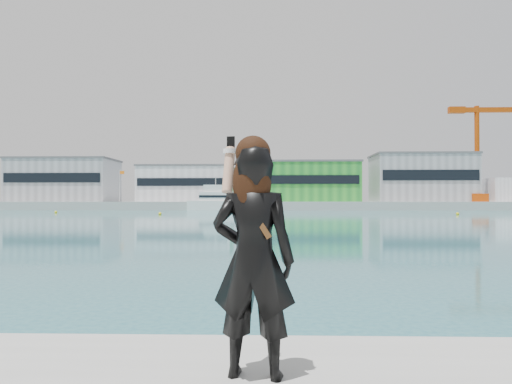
# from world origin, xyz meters

# --- Properties ---
(far_quay) EXTENTS (320.00, 40.00, 2.00)m
(far_quay) POSITION_xyz_m (0.00, 130.00, 1.00)
(far_quay) COLOR #9E9E99
(far_quay) RESTS_ON ground
(warehouse_grey_left) EXTENTS (26.52, 16.36, 11.50)m
(warehouse_grey_left) POSITION_xyz_m (-55.00, 127.98, 7.76)
(warehouse_grey_left) COLOR gray
(warehouse_grey_left) RESTS_ON far_quay
(warehouse_white) EXTENTS (24.48, 15.35, 9.50)m
(warehouse_white) POSITION_xyz_m (-22.00, 127.98, 6.76)
(warehouse_white) COLOR silver
(warehouse_white) RESTS_ON far_quay
(warehouse_green) EXTENTS (30.60, 16.36, 10.50)m
(warehouse_green) POSITION_xyz_m (8.00, 127.98, 7.26)
(warehouse_green) COLOR #21852D
(warehouse_green) RESTS_ON far_quay
(warehouse_grey_right) EXTENTS (25.50, 15.35, 12.50)m
(warehouse_grey_right) POSITION_xyz_m (40.00, 127.98, 8.26)
(warehouse_grey_right) COLOR gray
(warehouse_grey_right) RESTS_ON far_quay
(ancillary_shed) EXTENTS (12.00, 10.00, 6.00)m
(ancillary_shed) POSITION_xyz_m (62.00, 126.00, 5.00)
(ancillary_shed) COLOR silver
(ancillary_shed) RESTS_ON far_quay
(dock_crane) EXTENTS (23.00, 4.00, 24.00)m
(dock_crane) POSITION_xyz_m (53.20, 122.00, 15.07)
(dock_crane) COLOR #CA470B
(dock_crane) RESTS_ON far_quay
(flagpole_left) EXTENTS (1.28, 0.16, 8.00)m
(flagpole_left) POSITION_xyz_m (-37.91, 121.00, 6.54)
(flagpole_left) COLOR silver
(flagpole_left) RESTS_ON far_quay
(flagpole_right) EXTENTS (1.28, 0.16, 8.00)m
(flagpole_right) POSITION_xyz_m (22.09, 121.00, 6.54)
(flagpole_right) COLOR silver
(flagpole_right) RESTS_ON far_quay
(motor_yacht) EXTENTS (16.92, 5.89, 7.75)m
(motor_yacht) POSITION_xyz_m (-11.16, 111.65, 2.18)
(motor_yacht) COLOR white
(motor_yacht) RESTS_ON ground
(buoy_near) EXTENTS (0.50, 0.50, 0.50)m
(buoy_near) POSITION_xyz_m (29.68, 75.12, 0.00)
(buoy_near) COLOR yellow
(buoy_near) RESTS_ON ground
(buoy_far) EXTENTS (0.50, 0.50, 0.50)m
(buoy_far) POSITION_xyz_m (-38.57, 84.93, 0.00)
(buoy_far) COLOR yellow
(buoy_far) RESTS_ON ground
(buoy_extra) EXTENTS (0.50, 0.50, 0.50)m
(buoy_extra) POSITION_xyz_m (-17.25, 74.37, 0.00)
(buoy_extra) COLOR yellow
(buoy_extra) RESTS_ON ground
(woman) EXTENTS (0.71, 0.52, 1.91)m
(woman) POSITION_xyz_m (0.17, -0.21, 1.76)
(woman) COLOR black
(woman) RESTS_ON near_quay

